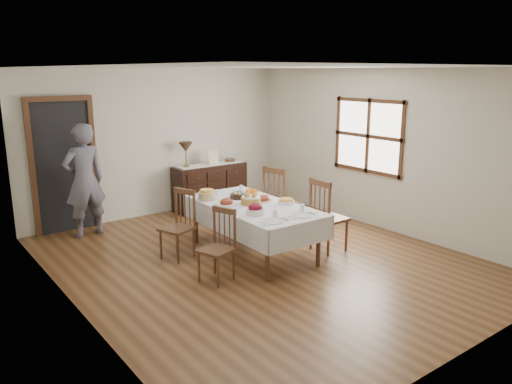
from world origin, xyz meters
TOP-DOWN VIEW (x-y plane):
  - ground at (0.00, 0.00)m, footprint 6.00×6.00m
  - room_shell at (-0.15, 0.42)m, footprint 5.02×6.02m
  - dining_table at (0.07, 0.26)m, footprint 1.12×2.14m
  - chair_left_near at (-0.82, -0.22)m, footprint 0.48×0.48m
  - chair_left_far at (-0.83, 0.77)m, footprint 0.51×0.51m
  - chair_right_near at (0.98, -0.28)m, footprint 0.45×0.45m
  - chair_right_far at (0.92, 0.69)m, footprint 0.54×0.54m
  - sideboard at (0.88, 2.72)m, footprint 1.40×0.51m
  - person at (-1.54, 2.50)m, footprint 0.62×0.43m
  - bread_basket at (0.06, 0.30)m, footprint 0.29×0.29m
  - egg_basket at (0.12, 0.68)m, footprint 0.27×0.27m
  - ham_platter_a at (-0.24, 0.47)m, footprint 0.29×0.29m
  - ham_platter_b at (0.30, 0.31)m, footprint 0.27×0.27m
  - beet_bowl at (-0.20, -0.15)m, footprint 0.24×0.24m
  - carrot_bowl at (0.34, 0.65)m, footprint 0.21×0.21m
  - pineapple_bowl at (-0.31, 0.88)m, footprint 0.25×0.25m
  - casserole_dish at (0.47, 0.02)m, footprint 0.24×0.24m
  - butter_dish at (-0.05, 0.04)m, footprint 0.14×0.09m
  - setting_left at (-0.18, -0.50)m, footprint 0.42×0.31m
  - setting_right at (0.27, -0.52)m, footprint 0.42×0.31m
  - glass_far_a at (-0.07, 0.99)m, footprint 0.07×0.07m
  - glass_far_b at (0.39, 1.00)m, footprint 0.06×0.06m
  - runner at (0.89, 2.71)m, footprint 1.30×0.35m
  - table_lamp at (0.40, 2.75)m, footprint 0.26×0.26m
  - picture_frame at (0.93, 2.66)m, footprint 0.22×0.08m
  - deco_bowl at (1.35, 2.73)m, footprint 0.20×0.20m

SIDE VIEW (x-z plane):
  - ground at x=0.00m, z-range 0.00..0.00m
  - sideboard at x=0.88m, z-range 0.00..0.84m
  - chair_left_near at x=-0.82m, z-range 0.01..0.92m
  - chair_left_far at x=-0.83m, z-range 0.01..0.97m
  - chair_right_near at x=0.98m, z-range 0.01..1.08m
  - chair_right_far at x=0.92m, z-range 0.01..1.11m
  - dining_table at x=0.07m, z-range 0.28..1.00m
  - setting_left at x=-0.18m, z-range 0.70..0.80m
  - setting_right at x=0.27m, z-range 0.70..0.80m
  - ham_platter_b at x=0.30m, z-range 0.70..0.82m
  - ham_platter_a at x=-0.24m, z-range 0.70..0.82m
  - casserole_dish at x=0.47m, z-range 0.73..0.80m
  - butter_dish at x=-0.05m, z-range 0.73..0.80m
  - egg_basket at x=0.12m, z-range 0.71..0.82m
  - carrot_bowl at x=0.34m, z-range 0.73..0.82m
  - glass_far_a at x=-0.07m, z-range 0.73..0.82m
  - glass_far_b at x=0.39m, z-range 0.73..0.83m
  - beet_bowl at x=-0.20m, z-range 0.72..0.87m
  - bread_basket at x=0.06m, z-range 0.71..0.88m
  - pineapple_bowl at x=-0.31m, z-range 0.72..0.87m
  - runner at x=0.89m, z-range 0.84..0.85m
  - deco_bowl at x=1.35m, z-range 0.84..0.90m
  - person at x=-1.54m, z-range 0.00..1.91m
  - picture_frame at x=0.93m, z-range 0.84..1.12m
  - table_lamp at x=0.40m, z-range 0.97..1.43m
  - room_shell at x=-0.15m, z-range 0.32..2.97m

